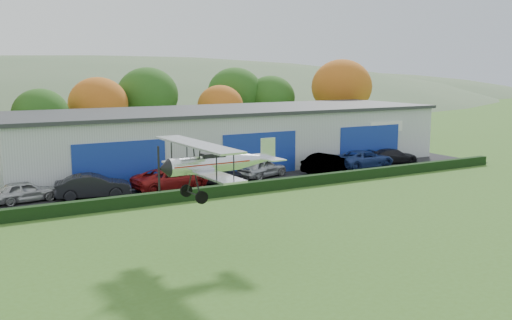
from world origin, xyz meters
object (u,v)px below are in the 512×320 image
car_0 (25,191)px  car_5 (327,163)px  car_6 (364,159)px  car_2 (171,179)px  car_7 (394,156)px  car_1 (93,186)px  car_3 (213,174)px  car_4 (262,168)px  biplane (215,162)px  hangar (228,137)px

car_0 → car_5: 24.28m
car_6 → car_2: bearing=89.0°
car_2 → car_0: bearing=76.4°
car_5 → car_7: size_ratio=1.08×
car_2 → car_6: bearing=-96.6°
car_0 → car_5: car_5 is taller
car_7 → car_1: bearing=104.2°
car_0 → car_3: car_0 is taller
car_1 → car_3: size_ratio=1.06×
car_4 → car_5: (5.99, -0.85, 0.05)m
car_3 → biplane: 17.24m
car_4 → car_7: 14.47m
car_2 → car_3: bearing=-88.7°
car_1 → car_4: bearing=-75.2°
car_0 → car_1: car_1 is taller
hangar → car_2: size_ratio=7.03×
hangar → car_2: bearing=-137.5°
car_2 → car_3: 3.77m
car_7 → car_0: bearing=102.1°
car_4 → biplane: (-11.61, -15.54, 3.70)m
car_3 → car_7: bearing=-74.9°
car_6 → car_4: bearing=85.0°
car_4 → car_6: car_6 is taller
car_6 → biplane: biplane is taller
car_2 → car_7: bearing=-95.2°
biplane → car_4: bearing=51.2°
car_5 → car_6: size_ratio=0.88×
car_0 → car_6: bearing=-99.4°
car_6 → car_7: (4.11, 0.61, -0.12)m
car_2 → car_3: size_ratio=1.20×
car_1 → car_4: 14.01m
biplane → car_0: bearing=110.8°
car_2 → car_6: (18.64, 0.25, -0.00)m
hangar → car_3: (-5.11, -7.53, -1.91)m
car_2 → car_7: 22.77m
car_1 → car_3: bearing=-75.3°
car_5 → car_1: bearing=74.3°
car_4 → car_5: 6.05m
hangar → car_2: (-8.83, -8.10, -1.80)m
car_1 → car_4: (13.99, 0.81, -0.05)m
car_5 → car_7: car_5 is taller
car_2 → car_5: bearing=-97.4°
car_5 → car_3: bearing=71.3°
car_2 → biplane: bearing=159.9°
hangar → car_7: (13.92, -7.25, -1.92)m
car_3 → car_4: car_4 is taller
biplane → car_2: bearing=75.2°
car_2 → car_5: 14.28m
car_5 → car_7: (8.47, 0.87, -0.15)m
car_2 → car_6: 18.64m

